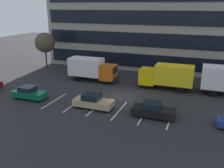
{
  "coord_description": "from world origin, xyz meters",
  "views": [
    {
      "loc": [
        9.63,
        -28.34,
        11.21
      ],
      "look_at": [
        -1.24,
        0.35,
        1.4
      ],
      "focal_mm": 39.87,
      "sensor_mm": 36.0,
      "label": 1
    }
  ],
  "objects_px": {
    "box_truck_yellow_all": "(167,75)",
    "sedan_black": "(153,110)",
    "sedan_tan": "(93,101)",
    "box_truck_orange": "(92,68)",
    "bare_tree": "(45,43)",
    "sedan_forest": "(29,93)"
  },
  "relations": [
    {
      "from": "box_truck_orange",
      "to": "sedan_tan",
      "type": "distance_m",
      "value": 10.74
    },
    {
      "from": "sedan_forest",
      "to": "sedan_tan",
      "type": "relative_size",
      "value": 0.96
    },
    {
      "from": "bare_tree",
      "to": "box_truck_yellow_all",
      "type": "bearing_deg",
      "value": -8.8
    },
    {
      "from": "bare_tree",
      "to": "box_truck_orange",
      "type": "bearing_deg",
      "value": -18.21
    },
    {
      "from": "box_truck_orange",
      "to": "sedan_black",
      "type": "xyz_separation_m",
      "value": [
        11.52,
        -9.59,
        -1.2
      ]
    },
    {
      "from": "box_truck_yellow_all",
      "to": "sedan_black",
      "type": "relative_size",
      "value": 1.66
    },
    {
      "from": "sedan_tan",
      "to": "bare_tree",
      "type": "distance_m",
      "value": 20.59
    },
    {
      "from": "sedan_tan",
      "to": "sedan_black",
      "type": "relative_size",
      "value": 1.01
    },
    {
      "from": "sedan_forest",
      "to": "sedan_tan",
      "type": "height_order",
      "value": "sedan_tan"
    },
    {
      "from": "box_truck_yellow_all",
      "to": "sedan_tan",
      "type": "height_order",
      "value": "box_truck_yellow_all"
    },
    {
      "from": "box_truck_yellow_all",
      "to": "box_truck_orange",
      "type": "xyz_separation_m",
      "value": [
        -11.38,
        -0.1,
        0.03
      ]
    },
    {
      "from": "box_truck_yellow_all",
      "to": "bare_tree",
      "type": "distance_m",
      "value": 22.53
    },
    {
      "from": "sedan_black",
      "to": "bare_tree",
      "type": "distance_m",
      "value": 26.11
    },
    {
      "from": "box_truck_yellow_all",
      "to": "sedan_black",
      "type": "bearing_deg",
      "value": -89.2
    },
    {
      "from": "sedan_black",
      "to": "sedan_forest",
      "type": "bearing_deg",
      "value": -179.29
    },
    {
      "from": "box_truck_orange",
      "to": "bare_tree",
      "type": "bearing_deg",
      "value": 161.79
    },
    {
      "from": "sedan_forest",
      "to": "bare_tree",
      "type": "distance_m",
      "value": 15.41
    },
    {
      "from": "box_truck_orange",
      "to": "sedan_forest",
      "type": "height_order",
      "value": "box_truck_orange"
    },
    {
      "from": "box_truck_orange",
      "to": "sedan_black",
      "type": "height_order",
      "value": "box_truck_orange"
    },
    {
      "from": "sedan_forest",
      "to": "sedan_tan",
      "type": "xyz_separation_m",
      "value": [
        8.71,
        0.17,
        0.03
      ]
    },
    {
      "from": "box_truck_yellow_all",
      "to": "sedan_black",
      "type": "xyz_separation_m",
      "value": [
        0.13,
        -9.69,
        -1.18
      ]
    },
    {
      "from": "sedan_forest",
      "to": "bare_tree",
      "type": "bearing_deg",
      "value": 116.47
    }
  ]
}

